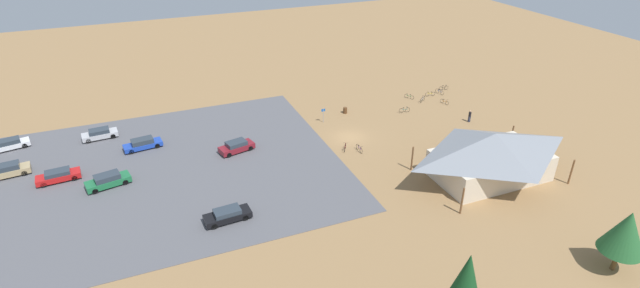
# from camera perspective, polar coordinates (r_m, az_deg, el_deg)

# --- Properties ---
(ground) EXTENTS (160.00, 160.00, 0.00)m
(ground) POSITION_cam_1_polar(r_m,az_deg,el_deg) (63.70, 3.59, 0.78)
(ground) COLOR #937047
(ground) RESTS_ON ground
(parking_lot_asphalt) EXTENTS (42.46, 34.05, 0.05)m
(parking_lot_asphalt) POSITION_cam_1_polar(r_m,az_deg,el_deg) (58.94, -19.06, -3.23)
(parking_lot_asphalt) COLOR #56565B
(parking_lot_asphalt) RESTS_ON ground
(bike_pavilion) EXTENTS (15.15, 9.74, 5.56)m
(bike_pavilion) POSITION_cam_1_polar(r_m,az_deg,el_deg) (56.80, 19.99, -1.02)
(bike_pavilion) COLOR beige
(bike_pavilion) RESTS_ON ground
(trash_bin) EXTENTS (0.60, 0.60, 0.90)m
(trash_bin) POSITION_cam_1_polar(r_m,az_deg,el_deg) (70.69, 3.04, 4.06)
(trash_bin) COLOR brown
(trash_bin) RESTS_ON ground
(lot_sign) EXTENTS (0.56, 0.08, 2.20)m
(lot_sign) POSITION_cam_1_polar(r_m,az_deg,el_deg) (67.27, 0.40, 3.71)
(lot_sign) COLOR #99999E
(lot_sign) RESTS_ON ground
(pine_mideast) EXTENTS (3.62, 3.62, 6.04)m
(pine_mideast) POSITION_cam_1_polar(r_m,az_deg,el_deg) (47.54, 32.88, -8.86)
(pine_mideast) COLOR brown
(pine_mideast) RESTS_ON ground
(pine_far_east) EXTENTS (3.33, 3.33, 8.10)m
(pine_far_east) POSITION_cam_1_polar(r_m,az_deg,el_deg) (35.22, 17.03, -16.19)
(pine_far_east) COLOR brown
(pine_far_east) RESTS_ON ground
(bicycle_yellow_trailside) EXTENTS (1.67, 0.48, 0.79)m
(bicycle_yellow_trailside) POSITION_cam_1_polar(r_m,az_deg,el_deg) (78.85, 13.11, 5.87)
(bicycle_yellow_trailside) COLOR black
(bicycle_yellow_trailside) RESTS_ON ground
(bicycle_red_near_porch) EXTENTS (0.93, 1.47, 0.85)m
(bicycle_red_near_porch) POSITION_cam_1_polar(r_m,az_deg,el_deg) (60.38, 3.03, -0.41)
(bicycle_red_near_porch) COLOR black
(bicycle_red_near_porch) RESTS_ON ground
(bicycle_blue_edge_north) EXTENTS (0.58, 1.68, 0.87)m
(bicycle_blue_edge_north) POSITION_cam_1_polar(r_m,az_deg,el_deg) (80.05, 14.19, 6.10)
(bicycle_blue_edge_north) COLOR black
(bicycle_blue_edge_north) RESTS_ON ground
(bicycle_silver_near_sign) EXTENTS (1.44, 0.96, 0.85)m
(bicycle_silver_near_sign) POSITION_cam_1_polar(r_m,az_deg,el_deg) (76.38, 12.22, 5.27)
(bicycle_silver_near_sign) COLOR black
(bicycle_silver_near_sign) RESTS_ON ground
(bicycle_orange_front_row) EXTENTS (0.55, 1.59, 0.82)m
(bicycle_orange_front_row) POSITION_cam_1_polar(r_m,az_deg,el_deg) (76.36, 14.74, 4.93)
(bicycle_orange_front_row) COLOR black
(bicycle_orange_front_row) RESTS_ON ground
(bicycle_green_back_row) EXTENTS (0.87, 1.43, 0.76)m
(bicycle_green_back_row) POSITION_cam_1_polar(r_m,az_deg,el_deg) (77.18, 10.67, 5.63)
(bicycle_green_back_row) COLOR black
(bicycle_green_back_row) RESTS_ON ground
(bicycle_black_by_bin) EXTENTS (1.68, 0.48, 0.83)m
(bicycle_black_by_bin) POSITION_cam_1_polar(r_m,az_deg,el_deg) (81.94, 14.65, 6.55)
(bicycle_black_by_bin) COLOR black
(bicycle_black_by_bin) RESTS_ON ground
(bicycle_purple_lone_east) EXTENTS (0.48, 1.77, 0.84)m
(bicycle_purple_lone_east) POSITION_cam_1_polar(r_m,az_deg,el_deg) (60.24, 4.74, -0.55)
(bicycle_purple_lone_east) COLOR black
(bicycle_purple_lone_east) RESTS_ON ground
(bicycle_teal_yard_center) EXTENTS (1.78, 0.48, 0.84)m
(bicycle_teal_yard_center) POSITION_cam_1_polar(r_m,az_deg,el_deg) (71.95, 10.12, 4.04)
(bicycle_teal_yard_center) COLOR black
(bicycle_teal_yard_center) RESTS_ON ground
(car_maroon_second_row) EXTENTS (4.69, 2.80, 1.42)m
(car_maroon_second_row) POSITION_cam_1_polar(r_m,az_deg,el_deg) (60.67, -10.00, -0.29)
(car_maroon_second_row) COLOR maroon
(car_maroon_second_row) RESTS_ON parking_lot_asphalt
(car_white_inner_stall) EXTENTS (4.85, 2.69, 1.32)m
(car_white_inner_stall) POSITION_cam_1_polar(r_m,az_deg,el_deg) (72.23, -33.30, -0.02)
(car_white_inner_stall) COLOR white
(car_white_inner_stall) RESTS_ON parking_lot_asphalt
(car_black_near_entry) EXTENTS (4.75, 2.07, 1.30)m
(car_black_near_entry) POSITION_cam_1_polar(r_m,az_deg,el_deg) (48.53, -11.06, -8.36)
(car_black_near_entry) COLOR black
(car_black_near_entry) RESTS_ON parking_lot_asphalt
(car_blue_mid_lot) EXTENTS (4.88, 2.31, 1.37)m
(car_blue_mid_lot) POSITION_cam_1_polar(r_m,az_deg,el_deg) (64.53, -20.54, 0.02)
(car_blue_mid_lot) COLOR #1E42B2
(car_blue_mid_lot) RESTS_ON parking_lot_asphalt
(car_green_aisle_side) EXTENTS (4.97, 2.76, 1.48)m
(car_green_aisle_side) POSITION_cam_1_polar(r_m,az_deg,el_deg) (57.84, -24.15, -4.01)
(car_green_aisle_side) COLOR #1E6B3D
(car_green_aisle_side) RESTS_ON parking_lot_asphalt
(car_silver_front_row) EXTENTS (4.56, 2.16, 1.32)m
(car_silver_front_row) POSITION_cam_1_polar(r_m,az_deg,el_deg) (69.47, -24.96, 1.12)
(car_silver_front_row) COLOR #BCBCC1
(car_silver_front_row) RESTS_ON parking_lot_asphalt
(car_tan_by_curb) EXTENTS (4.78, 2.35, 1.50)m
(car_tan_by_curb) POSITION_cam_1_polar(r_m,az_deg,el_deg) (65.40, -33.43, -2.66)
(car_tan_by_curb) COLOR tan
(car_tan_by_curb) RESTS_ON parking_lot_asphalt
(car_red_back_corner) EXTENTS (4.74, 2.11, 1.31)m
(car_red_back_corner) POSITION_cam_1_polar(r_m,az_deg,el_deg) (61.40, -28.95, -3.36)
(car_red_back_corner) COLOR red
(car_red_back_corner) RESTS_ON parking_lot_asphalt
(visitor_near_lot) EXTENTS (0.36, 0.36, 1.77)m
(visitor_near_lot) POSITION_cam_1_polar(r_m,az_deg,el_deg) (70.95, 17.56, 3.25)
(visitor_near_lot) COLOR #2D3347
(visitor_near_lot) RESTS_ON ground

